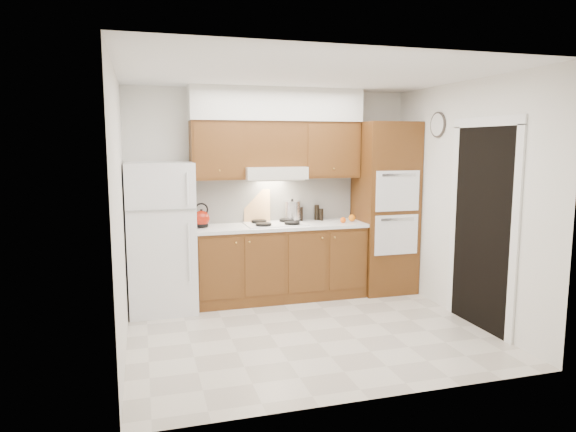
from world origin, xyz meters
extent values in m
plane|color=beige|center=(0.00, 0.00, 0.00)|extent=(3.60, 3.60, 0.00)
plane|color=white|center=(0.00, 0.00, 2.60)|extent=(3.60, 3.60, 0.00)
cube|color=white|center=(0.00, 1.50, 1.30)|extent=(3.60, 0.02, 2.60)
cube|color=white|center=(-1.80, 0.00, 1.30)|extent=(0.02, 3.00, 2.60)
cube|color=white|center=(1.80, 0.00, 1.30)|extent=(0.02, 3.00, 2.60)
cube|color=white|center=(-1.41, 1.14, 0.86)|extent=(0.75, 0.72, 1.72)
cube|color=brown|center=(0.02, 1.20, 0.45)|extent=(2.11, 0.60, 0.90)
cube|color=white|center=(0.03, 1.19, 0.92)|extent=(2.13, 0.62, 0.04)
cube|color=white|center=(0.02, 1.49, 1.22)|extent=(2.11, 0.03, 0.56)
cube|color=brown|center=(1.44, 1.18, 1.10)|extent=(0.70, 0.65, 2.20)
cube|color=brown|center=(-0.71, 1.33, 1.85)|extent=(0.63, 0.33, 0.70)
cube|color=brown|center=(0.72, 1.33, 1.85)|extent=(0.73, 0.33, 0.70)
cube|color=silver|center=(-0.02, 1.27, 1.57)|extent=(0.75, 0.45, 0.15)
cube|color=brown|center=(-0.02, 1.33, 1.92)|extent=(0.75, 0.33, 0.55)
cube|color=silver|center=(0.03, 1.32, 2.40)|extent=(2.13, 0.36, 0.40)
cube|color=white|center=(-0.02, 1.21, 0.95)|extent=(0.74, 0.50, 0.01)
cube|color=black|center=(1.79, -0.35, 1.05)|extent=(0.02, 0.90, 2.10)
cylinder|color=#3F3833|center=(1.79, 0.55, 2.15)|extent=(0.02, 0.30, 0.30)
sphere|color=maroon|center=(-0.93, 1.22, 1.05)|extent=(0.21, 0.21, 0.19)
cube|color=tan|center=(-0.20, 1.45, 1.14)|extent=(0.34, 0.18, 0.43)
cylinder|color=silver|center=(0.24, 1.39, 1.08)|extent=(0.25, 0.25, 0.23)
cylinder|color=black|center=(0.36, 1.39, 1.03)|extent=(0.07, 0.07, 0.18)
cylinder|color=black|center=(0.59, 1.42, 1.04)|extent=(0.08, 0.08, 0.20)
cylinder|color=black|center=(0.63, 1.36, 1.02)|extent=(0.07, 0.07, 0.16)
sphere|color=orange|center=(0.98, 1.18, 0.98)|extent=(0.10, 0.10, 0.09)
sphere|color=orange|center=(0.82, 1.08, 0.98)|extent=(0.09, 0.09, 0.07)
camera|label=1|loc=(-1.61, -4.85, 1.93)|focal=32.00mm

